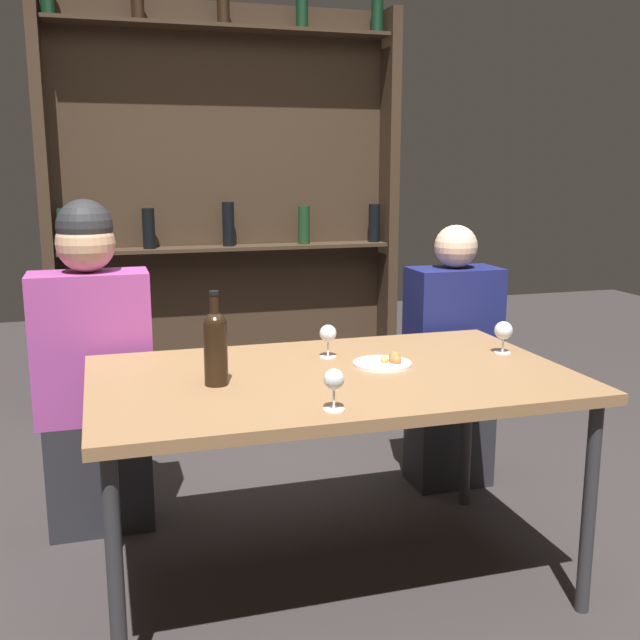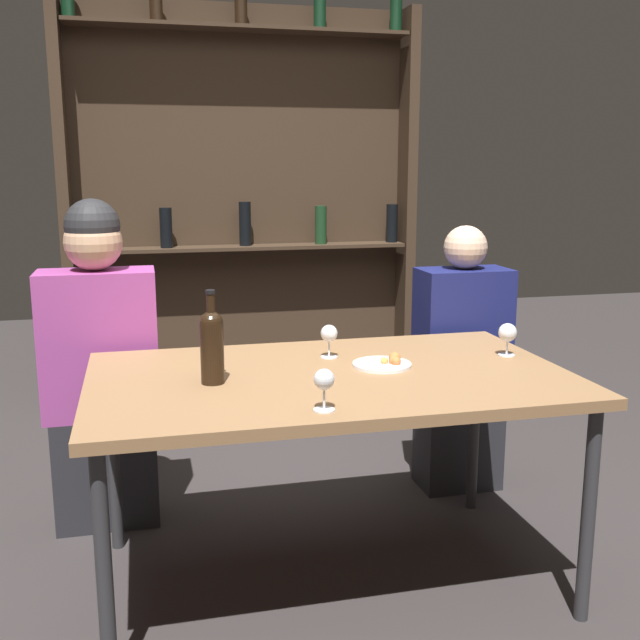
{
  "view_description": "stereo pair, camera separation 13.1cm",
  "coord_description": "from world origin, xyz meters",
  "px_view_note": "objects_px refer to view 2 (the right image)",
  "views": [
    {
      "loc": [
        -0.71,
        -2.25,
        1.4
      ],
      "look_at": [
        0.0,
        0.14,
        0.89
      ],
      "focal_mm": 42.0,
      "sensor_mm": 36.0,
      "label": 1
    },
    {
      "loc": [
        -0.58,
        -2.28,
        1.4
      ],
      "look_at": [
        0.0,
        0.14,
        0.89
      ],
      "focal_mm": 42.0,
      "sensor_mm": 36.0,
      "label": 2
    }
  ],
  "objects_px": {
    "seated_person_left": "(101,371)",
    "seated_person_right": "(461,368)",
    "wine_bottle": "(212,343)",
    "wine_glass_0": "(329,335)",
    "food_plate_0": "(385,363)",
    "wine_glass_1": "(324,381)",
    "wine_glass_2": "(508,334)"
  },
  "relations": [
    {
      "from": "seated_person_left",
      "to": "seated_person_right",
      "type": "relative_size",
      "value": 1.11
    },
    {
      "from": "wine_bottle",
      "to": "seated_person_left",
      "type": "relative_size",
      "value": 0.23
    },
    {
      "from": "wine_glass_0",
      "to": "food_plate_0",
      "type": "height_order",
      "value": "wine_glass_0"
    },
    {
      "from": "wine_glass_0",
      "to": "food_plate_0",
      "type": "relative_size",
      "value": 0.59
    },
    {
      "from": "wine_glass_1",
      "to": "food_plate_0",
      "type": "height_order",
      "value": "wine_glass_1"
    },
    {
      "from": "food_plate_0",
      "to": "seated_person_right",
      "type": "height_order",
      "value": "seated_person_right"
    },
    {
      "from": "wine_glass_1",
      "to": "wine_glass_2",
      "type": "relative_size",
      "value": 1.02
    },
    {
      "from": "wine_glass_0",
      "to": "wine_glass_2",
      "type": "bearing_deg",
      "value": -10.95
    },
    {
      "from": "seated_person_right",
      "to": "wine_glass_0",
      "type": "bearing_deg",
      "value": -148.44
    },
    {
      "from": "wine_bottle",
      "to": "wine_glass_0",
      "type": "distance_m",
      "value": 0.49
    },
    {
      "from": "wine_bottle",
      "to": "wine_glass_2",
      "type": "bearing_deg",
      "value": 5.49
    },
    {
      "from": "wine_glass_0",
      "to": "wine_glass_1",
      "type": "height_order",
      "value": "wine_glass_1"
    },
    {
      "from": "wine_bottle",
      "to": "seated_person_right",
      "type": "distance_m",
      "value": 1.35
    },
    {
      "from": "wine_glass_2",
      "to": "seated_person_right",
      "type": "bearing_deg",
      "value": 81.91
    },
    {
      "from": "wine_glass_0",
      "to": "seated_person_left",
      "type": "xyz_separation_m",
      "value": [
        -0.8,
        0.43,
        -0.19
      ]
    },
    {
      "from": "wine_glass_0",
      "to": "seated_person_left",
      "type": "distance_m",
      "value": 0.93
    },
    {
      "from": "wine_glass_0",
      "to": "seated_person_right",
      "type": "bearing_deg",
      "value": 31.56
    },
    {
      "from": "food_plate_0",
      "to": "seated_person_left",
      "type": "relative_size",
      "value": 0.15
    },
    {
      "from": "wine_glass_1",
      "to": "seated_person_right",
      "type": "distance_m",
      "value": 1.34
    },
    {
      "from": "wine_bottle",
      "to": "food_plate_0",
      "type": "distance_m",
      "value": 0.6
    },
    {
      "from": "food_plate_0",
      "to": "seated_person_left",
      "type": "bearing_deg",
      "value": 148.3
    },
    {
      "from": "wine_bottle",
      "to": "wine_glass_1",
      "type": "xyz_separation_m",
      "value": [
        0.27,
        -0.34,
        -0.04
      ]
    },
    {
      "from": "wine_glass_2",
      "to": "wine_glass_1",
      "type": "bearing_deg",
      "value": -150.43
    },
    {
      "from": "wine_bottle",
      "to": "seated_person_right",
      "type": "bearing_deg",
      "value": 29.99
    },
    {
      "from": "wine_bottle",
      "to": "wine_glass_0",
      "type": "bearing_deg",
      "value": 27.32
    },
    {
      "from": "seated_person_left",
      "to": "wine_glass_2",
      "type": "bearing_deg",
      "value": -21.18
    },
    {
      "from": "wine_glass_0",
      "to": "wine_glass_1",
      "type": "bearing_deg",
      "value": -105.56
    },
    {
      "from": "wine_glass_1",
      "to": "food_plate_0",
      "type": "bearing_deg",
      "value": 52.42
    },
    {
      "from": "seated_person_left",
      "to": "seated_person_right",
      "type": "bearing_deg",
      "value": -0.0
    },
    {
      "from": "wine_glass_1",
      "to": "wine_glass_2",
      "type": "xyz_separation_m",
      "value": [
        0.78,
        0.44,
        -0.0
      ]
    },
    {
      "from": "wine_bottle",
      "to": "food_plate_0",
      "type": "height_order",
      "value": "wine_bottle"
    },
    {
      "from": "wine_bottle",
      "to": "wine_glass_2",
      "type": "xyz_separation_m",
      "value": [
        1.05,
        0.1,
        -0.05
      ]
    }
  ]
}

